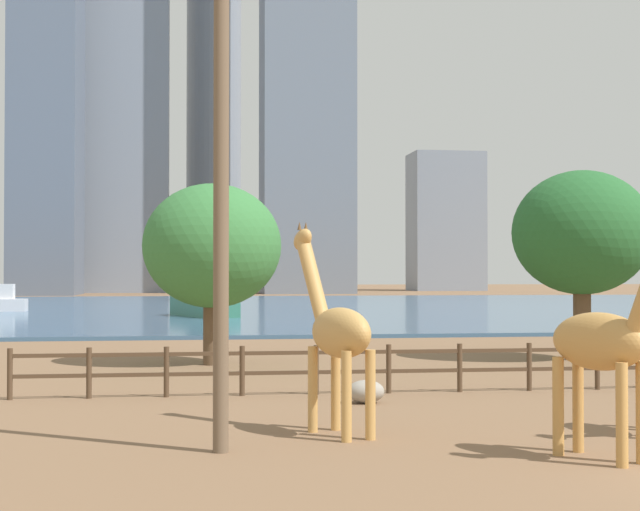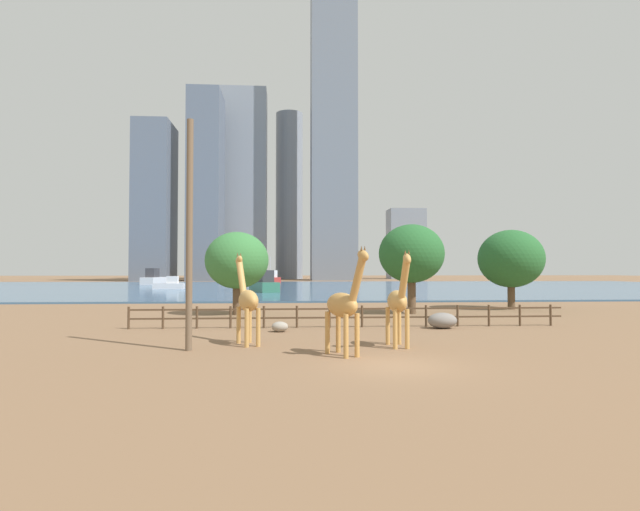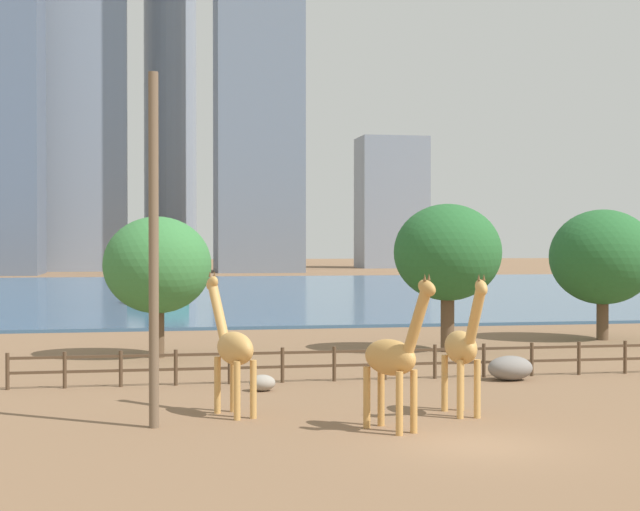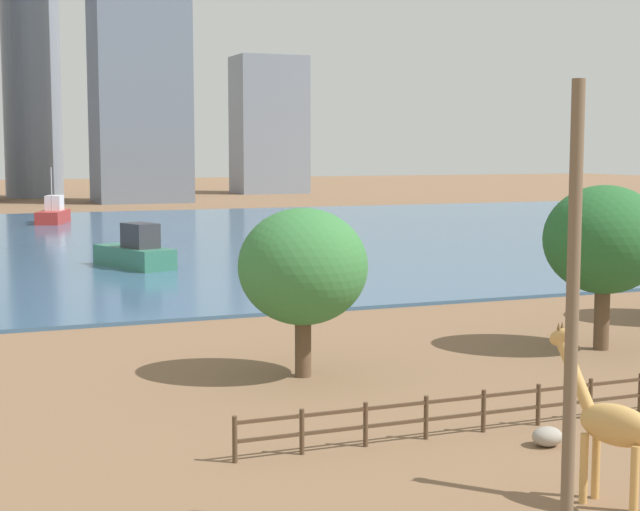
# 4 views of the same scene
# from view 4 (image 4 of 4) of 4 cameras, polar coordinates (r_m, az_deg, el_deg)

# --- Properties ---
(ground_plane) EXTENTS (400.00, 400.00, 0.00)m
(ground_plane) POSITION_cam_4_polar(r_m,az_deg,el_deg) (95.51, -9.40, 1.00)
(ground_plane) COLOR brown
(harbor_water) EXTENTS (180.00, 86.00, 0.20)m
(harbor_water) POSITION_cam_4_polar(r_m,az_deg,el_deg) (92.59, -9.00, 0.90)
(harbor_water) COLOR #3D6084
(harbor_water) RESTS_ON ground
(giraffe_tall) EXTENTS (1.54, 2.92, 4.28)m
(giraffe_tall) POSITION_cam_4_polar(r_m,az_deg,el_deg) (24.53, 16.50, -9.34)
(giraffe_tall) COLOR tan
(giraffe_tall) RESTS_ON ground
(utility_pole) EXTENTS (0.28, 0.28, 9.93)m
(utility_pole) POSITION_cam_4_polar(r_m,az_deg,el_deg) (21.25, 14.46, -3.55)
(utility_pole) COLOR brown
(utility_pole) RESTS_ON ground
(boulder_by_pole) EXTENTS (0.92, 0.76, 0.57)m
(boulder_by_pole) POSITION_cam_4_polar(r_m,az_deg,el_deg) (29.34, 13.09, -10.22)
(boulder_by_pole) COLOR gray
(boulder_by_pole) RESTS_ON ground
(enclosure_fence) EXTENTS (26.12, 0.14, 1.30)m
(enclosure_fence) POSITION_cam_4_polar(r_m,az_deg,el_deg) (33.08, 17.05, -7.61)
(enclosure_fence) COLOR #4C3826
(enclosure_fence) RESTS_ON ground
(tree_left_large) EXTENTS (4.85, 4.85, 6.35)m
(tree_left_large) POSITION_cam_4_polar(r_m,az_deg,el_deg) (36.37, -1.00, -0.68)
(tree_left_large) COLOR brown
(tree_left_large) RESTS_ON ground
(tree_center_broad) EXTENTS (5.11, 5.11, 7.02)m
(tree_center_broad) POSITION_cam_4_polar(r_m,az_deg,el_deg) (43.01, 16.20, 0.86)
(tree_center_broad) COLOR brown
(tree_center_broad) RESTS_ON ground
(boat_ferry) EXTENTS (4.82, 7.68, 3.18)m
(boat_ferry) POSITION_cam_4_polar(r_m,az_deg,el_deg) (70.36, -10.68, 0.19)
(boat_ferry) COLOR #337259
(boat_ferry) RESTS_ON harbor_water
(boat_barge) EXTENTS (4.70, 7.49, 6.34)m
(boat_barge) POSITION_cam_4_polar(r_m,az_deg,el_deg) (115.29, -15.25, 2.36)
(boat_barge) COLOR #B22D28
(boat_barge) RESTS_ON harbor_water
(skyline_block_left) EXTENTS (13.60, 9.80, 26.51)m
(skyline_block_left) POSITION_cam_4_polar(r_m,az_deg,el_deg) (193.17, -2.98, 7.58)
(skyline_block_left) COLOR gray
(skyline_block_left) RESTS_ON ground
(skyline_tower_short) EXTENTS (10.11, 10.11, 62.31)m
(skyline_tower_short) POSITION_cam_4_polar(r_m,az_deg,el_deg) (184.27, -16.53, 12.99)
(skyline_tower_short) COLOR gray
(skyline_tower_short) RESTS_ON ground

